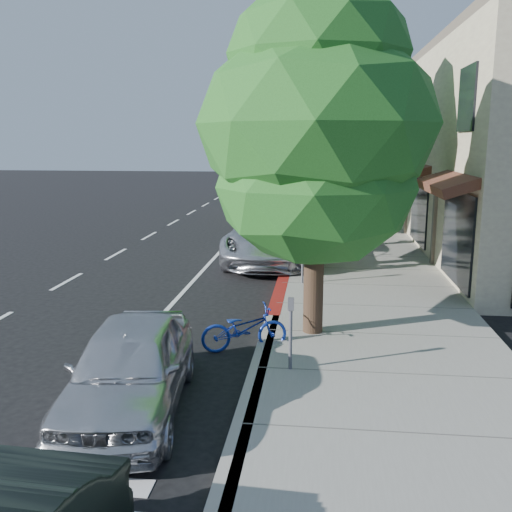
# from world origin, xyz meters

# --- Properties ---
(ground) EXTENTS (120.00, 120.00, 0.00)m
(ground) POSITION_xyz_m (0.00, 0.00, 0.00)
(ground) COLOR black
(ground) RESTS_ON ground
(sidewalk) EXTENTS (4.60, 56.00, 0.15)m
(sidewalk) POSITION_xyz_m (2.30, 8.00, 0.07)
(sidewalk) COLOR gray
(sidewalk) RESTS_ON ground
(curb) EXTENTS (0.30, 56.00, 0.15)m
(curb) POSITION_xyz_m (0.00, 8.00, 0.07)
(curb) COLOR #9E998E
(curb) RESTS_ON ground
(curb_red_segment) EXTENTS (0.32, 4.00, 0.15)m
(curb_red_segment) POSITION_xyz_m (0.00, 1.00, 0.07)
(curb_red_segment) COLOR maroon
(curb_red_segment) RESTS_ON ground
(storefront_building) EXTENTS (10.00, 36.00, 7.00)m
(storefront_building) POSITION_xyz_m (9.60, 18.00, 3.50)
(storefront_building) COLOR beige
(storefront_building) RESTS_ON ground
(street_tree_0) EXTENTS (4.63, 4.63, 6.92)m
(street_tree_0) POSITION_xyz_m (0.90, -2.00, 4.19)
(street_tree_0) COLOR black
(street_tree_0) RESTS_ON ground
(street_tree_1) EXTENTS (5.47, 5.47, 7.84)m
(street_tree_1) POSITION_xyz_m (0.90, 4.00, 4.69)
(street_tree_1) COLOR black
(street_tree_1) RESTS_ON ground
(street_tree_2) EXTENTS (4.09, 4.09, 6.64)m
(street_tree_2) POSITION_xyz_m (0.90, 10.00, 4.09)
(street_tree_2) COLOR black
(street_tree_2) RESTS_ON ground
(street_tree_3) EXTENTS (5.17, 5.17, 7.81)m
(street_tree_3) POSITION_xyz_m (0.90, 16.00, 4.74)
(street_tree_3) COLOR black
(street_tree_3) RESTS_ON ground
(street_tree_4) EXTENTS (3.93, 3.93, 7.21)m
(street_tree_4) POSITION_xyz_m (0.90, 22.00, 4.56)
(street_tree_4) COLOR black
(street_tree_4) RESTS_ON ground
(street_tree_5) EXTENTS (5.11, 5.11, 7.01)m
(street_tree_5) POSITION_xyz_m (0.90, 28.00, 4.14)
(street_tree_5) COLOR black
(street_tree_5) RESTS_ON ground
(cyclist) EXTENTS (0.49, 0.72, 1.94)m
(cyclist) POSITION_xyz_m (0.25, 3.00, 0.97)
(cyclist) COLOR silver
(cyclist) RESTS_ON ground
(bicycle) EXTENTS (1.77, 1.11, 0.88)m
(bicycle) POSITION_xyz_m (-0.40, -2.83, 0.44)
(bicycle) COLOR #16319B
(bicycle) RESTS_ON ground
(silver_suv) EXTENTS (2.91, 6.22, 1.72)m
(silver_suv) POSITION_xyz_m (-0.58, 5.50, 0.86)
(silver_suv) COLOR silver
(silver_suv) RESTS_ON ground
(dark_sedan) EXTENTS (1.74, 4.54, 1.48)m
(dark_sedan) POSITION_xyz_m (-1.03, 9.72, 0.74)
(dark_sedan) COLOR black
(dark_sedan) RESTS_ON ground
(white_pickup) EXTENTS (3.05, 5.90, 1.63)m
(white_pickup) POSITION_xyz_m (-2.20, 19.55, 0.82)
(white_pickup) COLOR white
(white_pickup) RESTS_ON ground
(dark_suv_far) EXTENTS (2.66, 5.29, 1.73)m
(dark_suv_far) POSITION_xyz_m (-0.50, 26.84, 0.86)
(dark_suv_far) COLOR black
(dark_suv_far) RESTS_ON ground
(near_car_a) EXTENTS (2.05, 4.16, 1.37)m
(near_car_a) POSITION_xyz_m (-1.75, -5.50, 0.68)
(near_car_a) COLOR silver
(near_car_a) RESTS_ON ground
(pedestrian) EXTENTS (0.86, 0.67, 1.75)m
(pedestrian) POSITION_xyz_m (2.43, 8.10, 1.02)
(pedestrian) COLOR black
(pedestrian) RESTS_ON sidewalk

